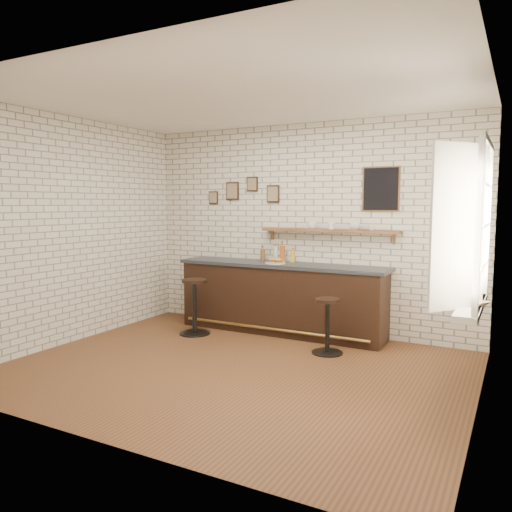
% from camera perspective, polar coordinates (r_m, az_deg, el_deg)
% --- Properties ---
extents(ground, '(5.00, 5.00, 0.00)m').
position_cam_1_polar(ground, '(5.77, -2.40, -12.75)').
color(ground, brown).
rests_on(ground, ground).
extents(bar_counter, '(3.10, 0.65, 1.01)m').
position_cam_1_polar(bar_counter, '(7.21, 2.86, -4.79)').
color(bar_counter, black).
rests_on(bar_counter, ground).
extents(sandwich_plate, '(0.28, 0.28, 0.01)m').
position_cam_1_polar(sandwich_plate, '(7.08, 2.23, -0.81)').
color(sandwich_plate, white).
rests_on(sandwich_plate, bar_counter).
extents(ciabatta_sandwich, '(0.21, 0.14, 0.07)m').
position_cam_1_polar(ciabatta_sandwich, '(7.07, 2.29, -0.50)').
color(ciabatta_sandwich, tan).
rests_on(ciabatta_sandwich, sandwich_plate).
extents(potato_chips, '(0.25, 0.20, 0.00)m').
position_cam_1_polar(potato_chips, '(7.09, 2.03, -0.74)').
color(potato_chips, '#CB8E47').
rests_on(potato_chips, sandwich_plate).
extents(bitters_bottle_brown, '(0.07, 0.07, 0.22)m').
position_cam_1_polar(bitters_bottle_brown, '(7.46, 0.76, 0.18)').
color(bitters_bottle_brown, brown).
rests_on(bitters_bottle_brown, bar_counter).
extents(bitters_bottle_white, '(0.06, 0.06, 0.24)m').
position_cam_1_polar(bitters_bottle_white, '(7.37, 2.25, 0.18)').
color(bitters_bottle_white, silver).
rests_on(bitters_bottle_white, bar_counter).
extents(bitters_bottle_amber, '(0.07, 0.07, 0.30)m').
position_cam_1_polar(bitters_bottle_amber, '(7.32, 3.03, 0.31)').
color(bitters_bottle_amber, '#A84F1B').
rests_on(bitters_bottle_amber, bar_counter).
extents(condiment_bottle_yellow, '(0.06, 0.06, 0.20)m').
position_cam_1_polar(condiment_bottle_yellow, '(7.25, 4.23, -0.04)').
color(condiment_bottle_yellow, gold).
rests_on(condiment_bottle_yellow, bar_counter).
extents(bar_stool_left, '(0.45, 0.45, 0.79)m').
position_cam_1_polar(bar_stool_left, '(7.18, -7.05, -5.56)').
color(bar_stool_left, black).
rests_on(bar_stool_left, ground).
extents(bar_stool_right, '(0.38, 0.38, 0.69)m').
position_cam_1_polar(bar_stool_right, '(6.29, 8.17, -7.71)').
color(bar_stool_right, black).
rests_on(bar_stool_right, ground).
extents(wall_shelf, '(2.00, 0.18, 0.18)m').
position_cam_1_polar(wall_shelf, '(7.04, 8.27, 2.86)').
color(wall_shelf, brown).
rests_on(wall_shelf, ground).
extents(shelf_cup_a, '(0.17, 0.17, 0.10)m').
position_cam_1_polar(shelf_cup_a, '(7.12, 6.45, 3.51)').
color(shelf_cup_a, white).
rests_on(shelf_cup_a, wall_shelf).
extents(shelf_cup_b, '(0.12, 0.12, 0.09)m').
position_cam_1_polar(shelf_cup_b, '(7.02, 8.57, 3.41)').
color(shelf_cup_b, white).
rests_on(shelf_cup_b, wall_shelf).
extents(shelf_cup_c, '(0.15, 0.15, 0.10)m').
position_cam_1_polar(shelf_cup_c, '(6.91, 11.22, 3.37)').
color(shelf_cup_c, white).
rests_on(shelf_cup_c, wall_shelf).
extents(shelf_cup_d, '(0.11, 0.11, 0.08)m').
position_cam_1_polar(shelf_cup_d, '(6.85, 13.10, 3.22)').
color(shelf_cup_d, white).
rests_on(shelf_cup_d, wall_shelf).
extents(back_wall_decor, '(2.96, 0.02, 0.56)m').
position_cam_1_polar(back_wall_decor, '(7.16, 7.24, 7.48)').
color(back_wall_decor, black).
rests_on(back_wall_decor, ground).
extents(window_sill, '(0.20, 1.35, 0.06)m').
position_cam_1_polar(window_sill, '(5.11, 23.41, -5.27)').
color(window_sill, white).
rests_on(window_sill, ground).
extents(casement_window, '(0.40, 1.30, 1.56)m').
position_cam_1_polar(casement_window, '(5.03, 23.28, 3.17)').
color(casement_window, white).
rests_on(casement_window, ground).
extents(book_lower, '(0.20, 0.24, 0.02)m').
position_cam_1_polar(book_lower, '(5.08, 23.18, -4.87)').
color(book_lower, tan).
rests_on(book_lower, window_sill).
extents(book_upper, '(0.25, 0.27, 0.02)m').
position_cam_1_polar(book_upper, '(5.04, 23.15, -4.74)').
color(book_upper, tan).
rests_on(book_upper, book_lower).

